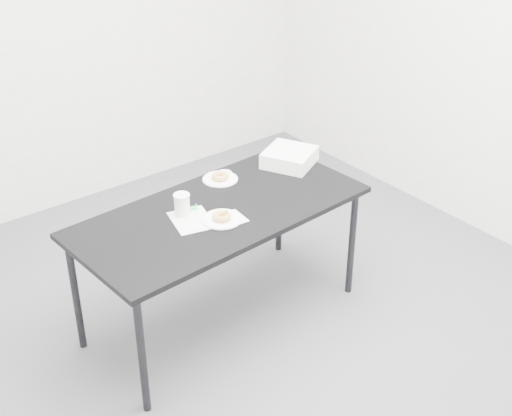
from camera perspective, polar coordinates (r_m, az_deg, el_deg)
floor at (r=4.02m, az=-1.39°, el=-10.27°), size 4.00×4.00×0.00m
wall_back at (r=4.99m, az=-15.95°, el=14.39°), size 4.00×0.02×2.70m
wall_right at (r=4.72m, az=18.80°, el=13.09°), size 0.02×4.00×2.70m
table at (r=3.78m, az=-2.91°, el=-0.80°), size 1.62×0.83×0.72m
scorecard at (r=3.67m, az=-5.16°, el=-0.96°), size 0.25×0.29×0.00m
logo_patch at (r=3.77m, az=-5.02°, el=0.01°), size 0.05×0.05×0.00m
pen at (r=3.75m, az=-5.17°, el=-0.11°), size 0.10×0.06×0.01m
napkin at (r=3.66m, az=-2.07°, el=-0.88°), size 0.16×0.16×0.00m
plate_near at (r=3.65m, az=-2.75°, el=-0.91°), size 0.21×0.21×0.01m
donut_near at (r=3.64m, az=-2.76°, el=-0.66°), size 0.12×0.12×0.03m
plate_far at (r=4.05m, az=-2.89°, el=2.32°), size 0.20×0.20×0.01m
donut_far at (r=4.04m, az=-2.89°, el=2.55°), size 0.10×0.10×0.03m
coffee_cup at (r=3.69m, az=-5.94°, el=0.27°), size 0.08×0.08×0.12m
cup_lid at (r=4.10m, az=-2.54°, el=2.79°), size 0.09×0.09×0.01m
bakery_box at (r=4.20m, az=2.69°, el=4.08°), size 0.36×0.36×0.09m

